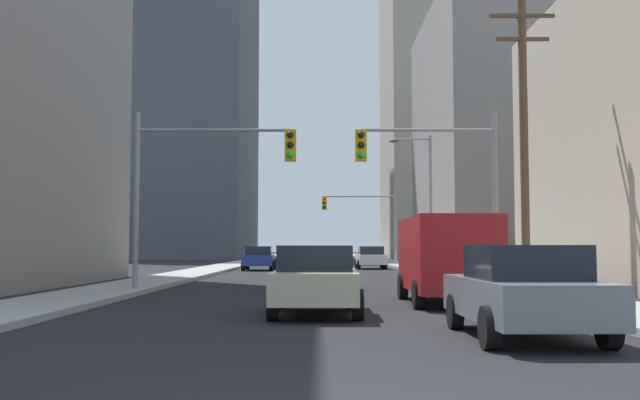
{
  "coord_description": "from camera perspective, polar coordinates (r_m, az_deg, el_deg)",
  "views": [
    {
      "loc": [
        0.13,
        -5.33,
        1.49
      ],
      "look_at": [
        0.0,
        32.16,
        3.9
      ],
      "focal_mm": 40.84,
      "sensor_mm": 36.0,
      "label": 1
    }
  ],
  "objects": [
    {
      "name": "traffic_signal_near_right",
      "position": [
        24.57,
        9.08,
        2.43
      ],
      "size": [
        4.76,
        0.44,
        6.0
      ],
      "color": "gray",
      "rests_on": "ground"
    },
    {
      "name": "sidewalk_left",
      "position": [
        55.76,
        -6.83,
        -5.11
      ],
      "size": [
        2.57,
        160.0,
        0.15
      ],
      "primitive_type": "cube",
      "color": "#9E9E99",
      "rests_on": "ground"
    },
    {
      "name": "building_right_far_highrise",
      "position": [
        101.77,
        12.51,
        14.76
      ],
      "size": [
        24.67,
        20.28,
        67.07
      ],
      "primitive_type": "cube",
      "color": "#B7A893",
      "rests_on": "ground"
    },
    {
      "name": "sedan_beige",
      "position": [
        16.11,
        -0.15,
        -6.25
      ],
      "size": [
        1.95,
        4.23,
        1.52
      ],
      "color": "#C6B793",
      "rests_on": "ground"
    },
    {
      "name": "sedan_white",
      "position": [
        49.21,
        4.19,
        -4.51
      ],
      "size": [
        1.95,
        4.25,
        1.52
      ],
      "color": "white",
      "rests_on": "ground"
    },
    {
      "name": "sedan_blue",
      "position": [
        46.27,
        -4.59,
        -4.56
      ],
      "size": [
        1.95,
        4.23,
        1.52
      ],
      "color": "navy",
      "rests_on": "ground"
    },
    {
      "name": "cargo_van_red",
      "position": [
        19.46,
        10.05,
        -4.23
      ],
      "size": [
        2.16,
        5.24,
        2.26
      ],
      "color": "maroon",
      "rests_on": "ground"
    },
    {
      "name": "sedan_grey",
      "position": [
        12.4,
        15.85,
        -6.88
      ],
      "size": [
        1.95,
        4.24,
        1.52
      ],
      "color": "slate",
      "rests_on": "ground"
    },
    {
      "name": "utility_pole_right",
      "position": [
        25.23,
        15.89,
        4.91
      ],
      "size": [
        2.2,
        0.28,
        9.85
      ],
      "color": "brown",
      "rests_on": "ground"
    },
    {
      "name": "street_lamp_right",
      "position": [
        39.51,
        8.35,
        0.77
      ],
      "size": [
        2.3,
        0.32,
        7.5
      ],
      "color": "gray",
      "rests_on": "ground"
    },
    {
      "name": "sidewalk_right",
      "position": [
        55.73,
        6.97,
        -5.11
      ],
      "size": [
        2.57,
        160.0,
        0.15
      ],
      "primitive_type": "cube",
      "color": "#9E9E99",
      "rests_on": "ground"
    },
    {
      "name": "building_right_mid_block",
      "position": [
        57.26,
        20.54,
        4.55
      ],
      "size": [
        23.58,
        19.7,
        18.92
      ],
      "primitive_type": "cube",
      "color": "gray",
      "rests_on": "ground"
    },
    {
      "name": "building_left_far_tower",
      "position": [
        101.7,
        -12.41,
        11.69
      ],
      "size": [
        24.84,
        27.23,
        56.58
      ],
      "primitive_type": "cube",
      "color": "#4C515B",
      "rests_on": "ground"
    },
    {
      "name": "traffic_signal_far_right",
      "position": [
        56.54,
        3.56,
        -1.0
      ],
      "size": [
        5.79,
        0.44,
        6.0
      ],
      "color": "gray",
      "rests_on": "ground"
    },
    {
      "name": "traffic_signal_near_left",
      "position": [
        24.57,
        -8.59,
        2.49
      ],
      "size": [
        5.41,
        0.44,
        6.0
      ],
      "color": "gray",
      "rests_on": "ground"
    },
    {
      "name": "sedan_navy",
      "position": [
        26.92,
        0.21,
        -5.22
      ],
      "size": [
        1.95,
        4.21,
        1.52
      ],
      "color": "#141E4C",
      "rests_on": "ground"
    }
  ]
}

